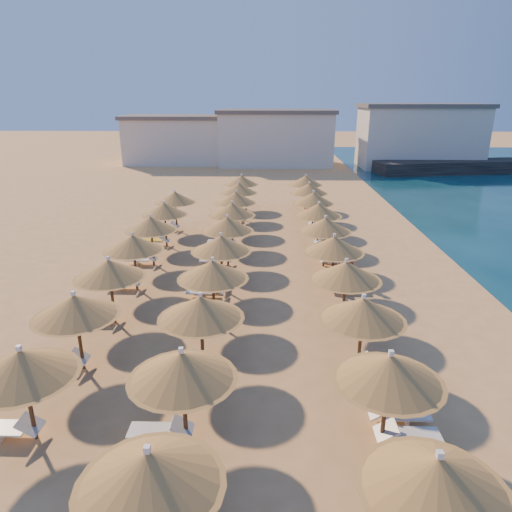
{
  "coord_description": "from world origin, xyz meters",
  "views": [
    {
      "loc": [
        -0.79,
        -17.88,
        8.98
      ],
      "look_at": [
        -1.34,
        4.0,
        1.3
      ],
      "focal_mm": 32.0,
      "sensor_mm": 36.0,
      "label": 1
    }
  ],
  "objects_px": {
    "beachgoer_c": "(337,256)",
    "parasol_row_east": "(334,245)",
    "parasol_row_west": "(221,245)",
    "jetty": "(492,166)",
    "beachgoer_b": "(349,267)"
  },
  "relations": [
    {
      "from": "beachgoer_c",
      "to": "parasol_row_east",
      "type": "bearing_deg",
      "value": -61.18
    },
    {
      "from": "parasol_row_west",
      "to": "beachgoer_c",
      "type": "height_order",
      "value": "parasol_row_west"
    },
    {
      "from": "parasol_row_east",
      "to": "beachgoer_b",
      "type": "xyz_separation_m",
      "value": [
        0.98,
        1.08,
        -1.5
      ]
    },
    {
      "from": "jetty",
      "to": "beachgoer_c",
      "type": "distance_m",
      "value": 42.53
    },
    {
      "from": "jetty",
      "to": "parasol_row_west",
      "type": "xyz_separation_m",
      "value": [
        -30.29,
        -37.83,
        1.59
      ]
    },
    {
      "from": "jetty",
      "to": "beachgoer_b",
      "type": "distance_m",
      "value": 43.88
    },
    {
      "from": "jetty",
      "to": "beachgoer_c",
      "type": "xyz_separation_m",
      "value": [
        -24.29,
        -34.91,
        0.06
      ]
    },
    {
      "from": "parasol_row_east",
      "to": "beachgoer_c",
      "type": "bearing_deg",
      "value": 77.28
    },
    {
      "from": "beachgoer_b",
      "to": "beachgoer_c",
      "type": "distance_m",
      "value": 1.86
    },
    {
      "from": "jetty",
      "to": "beachgoer_c",
      "type": "bearing_deg",
      "value": -135.14
    },
    {
      "from": "parasol_row_east",
      "to": "beachgoer_b",
      "type": "height_order",
      "value": "parasol_row_east"
    },
    {
      "from": "parasol_row_east",
      "to": "beachgoer_c",
      "type": "xyz_separation_m",
      "value": [
        0.66,
        2.91,
        -1.54
      ]
    },
    {
      "from": "jetty",
      "to": "parasol_row_west",
      "type": "relative_size",
      "value": 0.8
    },
    {
      "from": "beachgoer_c",
      "to": "beachgoer_b",
      "type": "bearing_deg",
      "value": -38.62
    },
    {
      "from": "beachgoer_b",
      "to": "beachgoer_c",
      "type": "height_order",
      "value": "beachgoer_b"
    }
  ]
}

